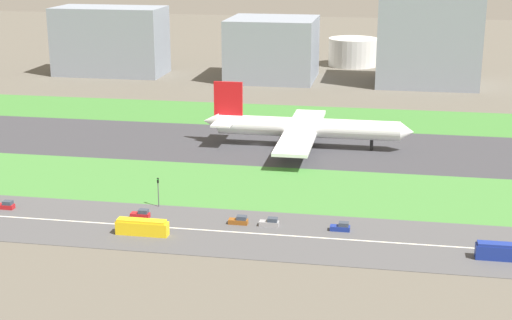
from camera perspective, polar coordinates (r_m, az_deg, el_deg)
name	(u,v)px	position (r m, az deg, el deg)	size (l,w,h in m)	color
ground_plane	(256,145)	(237.52, 0.01, 1.14)	(800.00, 800.00, 0.00)	#5B564C
runway	(256,145)	(237.51, 0.01, 1.16)	(280.00, 46.00, 0.10)	#38383D
grass_median_north	(276,116)	(276.74, 1.51, 3.36)	(280.00, 36.00, 0.10)	#3D7A33
grass_median_south	(229,185)	(198.99, -2.06, -1.91)	(280.00, 36.00, 0.10)	#427F38
highway	(199,230)	(169.75, -4.34, -5.26)	(280.00, 28.00, 0.10)	#4C4C4F
highway_centerline	(199,230)	(169.72, -4.34, -5.24)	(266.00, 0.50, 0.01)	silver
airliner	(302,128)	(233.91, 3.52, 2.45)	(65.00, 56.00, 19.70)	white
bus_1	(505,252)	(161.47, 18.23, -6.58)	(11.60, 2.50, 3.50)	navy
car_0	(141,214)	(178.01, -8.64, -4.05)	(4.40, 1.80, 2.00)	#B2191E
bus_0	(142,227)	(167.75, -8.56, -5.02)	(11.60, 2.50, 3.50)	yellow
car_1	(239,221)	(172.22, -1.27, -4.58)	(4.40, 1.80, 2.00)	brown
car_2	(270,223)	(171.04, 1.06, -4.73)	(4.40, 1.80, 2.00)	#99999E
car_5	(341,227)	(169.44, 6.41, -5.04)	(4.40, 1.80, 2.00)	navy
car_4	(6,205)	(191.25, -18.31, -3.26)	(4.40, 1.80, 2.00)	#B2191E
traffic_light	(158,190)	(183.50, -7.37, -2.25)	(0.36, 0.50, 7.20)	#4C4C51
terminal_building	(111,41)	(366.69, -10.89, 8.80)	(50.65, 25.44, 31.42)	gray
hangar_building	(273,49)	(347.11, 1.25, 8.36)	(38.99, 37.21, 27.73)	gray
office_tower	(428,37)	(342.45, 12.82, 9.01)	(43.28, 35.42, 41.45)	gray
fuel_tank_west	(293,49)	(391.60, 2.80, 8.35)	(24.31, 24.31, 15.34)	silver
fuel_tank_centre	(353,52)	(389.02, 7.31, 8.07)	(24.80, 24.80, 13.75)	silver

